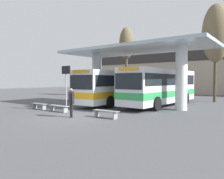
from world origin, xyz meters
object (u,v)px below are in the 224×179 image
Objects in this scene: info_sign_platform at (66,79)px; transit_bus_left_bay at (120,86)px; waiting_bench_mid_platform at (59,107)px; waiting_bench_far_platform at (39,105)px; waiting_bench_near_pillar at (106,112)px; poplar_tree_behind_right at (126,45)px; poplar_tree_behind_left at (216,34)px; pedestrian_waiting at (71,100)px; transit_bus_center_bay at (161,86)px.

transit_bus_left_bay is at bearing 86.80° from info_sign_platform.
waiting_bench_mid_platform is 1.19× the size of waiting_bench_far_platform.
poplar_tree_behind_right is (-9.15, 16.39, 7.16)m from waiting_bench_near_pillar.
info_sign_platform is at bearing -118.66° from poplar_tree_behind_left.
pedestrian_waiting is at bearing -35.66° from info_sign_platform.
transit_bus_left_bay reaches higher than waiting_bench_far_platform.
waiting_bench_mid_platform is 2.16m from info_sign_platform.
transit_bus_center_bay is 3.16× the size of info_sign_platform.
pedestrian_waiting is at bearing -148.51° from waiting_bench_near_pillar.
poplar_tree_behind_right is (-12.36, 1.87, 0.30)m from poplar_tree_behind_left.
waiting_bench_near_pillar is 16.38m from poplar_tree_behind_left.
waiting_bench_far_platform is at bearing 66.77° from transit_bus_left_bay.
transit_bus_center_bay is 9.27m from waiting_bench_mid_platform.
poplar_tree_behind_right is at bearing 171.41° from poplar_tree_behind_left.
transit_bus_center_bay is 9.32m from pedestrian_waiting.
transit_bus_center_bay is at bearing -115.62° from poplar_tree_behind_left.
waiting_bench_mid_platform and waiting_bench_far_platform have the same top height.
poplar_tree_behind_right reaches higher than pedestrian_waiting.
transit_bus_center_bay is at bearing 60.52° from waiting_bench_mid_platform.
pedestrian_waiting is 20.04m from poplar_tree_behind_right.
poplar_tree_behind_right is (-4.71, 16.39, 7.16)m from waiting_bench_mid_platform.
info_sign_platform reaches higher than pedestrian_waiting.
pedestrian_waiting is (2.15, -8.40, -0.66)m from transit_bus_left_bay.
transit_bus_center_bay is 8.11m from waiting_bench_near_pillar.
pedestrian_waiting is at bearing -23.50° from waiting_bench_mid_platform.
info_sign_platform is 17.20m from poplar_tree_behind_right.
waiting_bench_far_platform is at bearing -163.53° from pedestrian_waiting.
transit_bus_left_bay is 6.63m from info_sign_platform.
transit_bus_center_bay is 5.95× the size of waiting_bench_near_pillar.
waiting_bench_near_pillar is 4.87m from info_sign_platform.
poplar_tree_behind_right reaches higher than transit_bus_left_bay.
transit_bus_center_bay is 5.60× the size of waiting_bench_mid_platform.
transit_bus_left_bay is at bearing 133.75° from pedestrian_waiting.
poplar_tree_behind_left is at bearing -8.59° from poplar_tree_behind_right.
waiting_bench_mid_platform is at bearing -73.97° from poplar_tree_behind_right.
poplar_tree_behind_left is at bearing 55.51° from waiting_bench_far_platform.
transit_bus_center_bay is 6.68× the size of waiting_bench_far_platform.
waiting_bench_mid_platform is at bearing 84.17° from transit_bus_left_bay.
info_sign_platform reaches higher than waiting_bench_far_platform.
poplar_tree_behind_left is 1.03× the size of poplar_tree_behind_right.
poplar_tree_behind_left is at bearing -114.04° from transit_bus_center_bay.
transit_bus_center_bay is 8.55m from info_sign_platform.
info_sign_platform is (0.08, 0.68, 2.05)m from waiting_bench_mid_platform.
transit_bus_center_bay is at bearing 107.55° from pedestrian_waiting.
waiting_bench_far_platform is 18.05m from poplar_tree_behind_right.
poplar_tree_behind_left reaches higher than transit_bus_left_bay.
poplar_tree_behind_left is at bearing 61.34° from info_sign_platform.
info_sign_platform is 0.34× the size of poplar_tree_behind_right.
transit_bus_left_bay is 7.09× the size of waiting_bench_far_platform.
transit_bus_center_bay is 13.71m from poplar_tree_behind_right.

